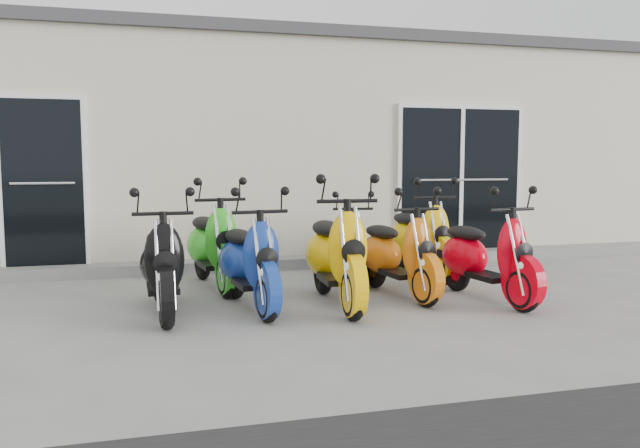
% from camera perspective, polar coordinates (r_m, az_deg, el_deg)
% --- Properties ---
extents(ground, '(80.00, 80.00, 0.00)m').
position_cam_1_polar(ground, '(6.77, 1.32, -6.82)').
color(ground, gray).
rests_on(ground, ground).
extents(building, '(14.00, 6.00, 3.20)m').
position_cam_1_polar(building, '(11.69, -5.85, 6.35)').
color(building, beige).
rests_on(building, ground).
extents(roof_cap, '(14.20, 6.20, 0.16)m').
position_cam_1_polar(roof_cap, '(11.83, -5.94, 14.51)').
color(roof_cap, '#3F3F42').
rests_on(roof_cap, building).
extents(front_step, '(14.00, 0.40, 0.15)m').
position_cam_1_polar(front_step, '(8.68, -2.42, -3.52)').
color(front_step, gray).
rests_on(front_step, ground).
extents(door_left, '(1.07, 0.08, 2.22)m').
position_cam_1_polar(door_left, '(8.63, -23.97, 3.84)').
color(door_left, black).
rests_on(door_left, front_step).
extents(door_right, '(2.02, 0.08, 2.22)m').
position_cam_1_polar(door_right, '(9.61, 12.71, 4.34)').
color(door_right, black).
rests_on(door_right, front_step).
extents(scooter_front_black, '(0.69, 1.72, 1.25)m').
position_cam_1_polar(scooter_front_black, '(6.16, -14.28, -2.35)').
color(scooter_front_black, black).
rests_on(scooter_front_black, ground).
extents(scooter_front_blue, '(0.84, 1.76, 1.25)m').
position_cam_1_polar(scooter_front_blue, '(6.23, -6.52, -2.14)').
color(scooter_front_blue, navy).
rests_on(scooter_front_blue, ground).
extents(scooter_front_orange_a, '(0.73, 1.87, 1.36)m').
position_cam_1_polar(scooter_front_orange_a, '(6.32, 1.48, -1.45)').
color(scooter_front_orange_a, '#FFBC06').
rests_on(scooter_front_orange_a, ground).
extents(scooter_front_orange_b, '(0.84, 1.72, 1.22)m').
position_cam_1_polar(scooter_front_orange_b, '(6.83, 7.12, -1.58)').
color(scooter_front_orange_b, orange).
rests_on(scooter_front_orange_b, ground).
extents(scooter_front_red, '(0.84, 1.74, 1.24)m').
position_cam_1_polar(scooter_front_red, '(6.80, 14.99, -1.68)').
color(scooter_front_red, red).
rests_on(scooter_front_red, ground).
extents(scooter_back_green, '(0.90, 1.85, 1.31)m').
position_cam_1_polar(scooter_back_green, '(7.34, -9.83, -0.76)').
color(scooter_back_green, green).
rests_on(scooter_back_green, ground).
extents(scooter_back_blue, '(0.70, 1.57, 1.13)m').
position_cam_1_polar(scooter_back_blue, '(7.79, 2.47, -0.96)').
color(scooter_back_blue, '#02148D').
rests_on(scooter_back_blue, ground).
extents(scooter_back_yellow, '(0.70, 1.77, 1.29)m').
position_cam_1_polar(scooter_back_yellow, '(8.01, 9.12, -0.27)').
color(scooter_back_yellow, yellow).
rests_on(scooter_back_yellow, ground).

